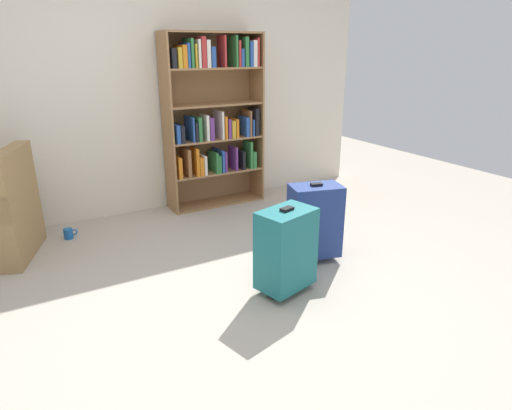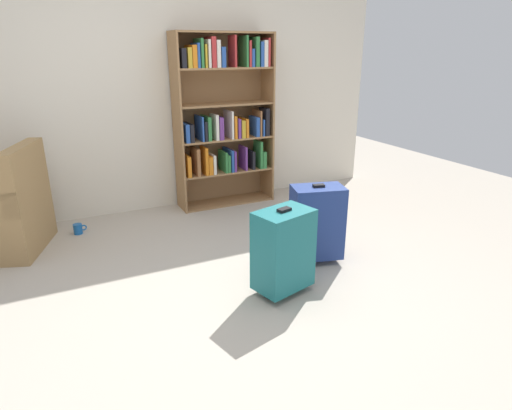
{
  "view_description": "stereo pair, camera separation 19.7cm",
  "coord_description": "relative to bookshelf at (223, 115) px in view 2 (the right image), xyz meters",
  "views": [
    {
      "loc": [
        -1.25,
        -2.36,
        1.63
      ],
      "look_at": [
        0.24,
        0.26,
        0.55
      ],
      "focal_mm": 30.69,
      "sensor_mm": 36.0,
      "label": 1
    },
    {
      "loc": [
        -1.07,
        -2.46,
        1.63
      ],
      "look_at": [
        0.24,
        0.26,
        0.55
      ],
      "focal_mm": 30.69,
      "sensor_mm": 36.0,
      "label": 2
    }
  ],
  "objects": [
    {
      "name": "bookshelf",
      "position": [
        0.0,
        0.0,
        0.0
      ],
      "size": [
        1.04,
        0.33,
        1.79
      ],
      "color": "olive",
      "rests_on": "ground"
    },
    {
      "name": "mug",
      "position": [
        -1.57,
        -0.24,
        -0.92
      ],
      "size": [
        0.12,
        0.08,
        0.1
      ],
      "color": "#1959A5",
      "rests_on": "ground"
    },
    {
      "name": "back_wall",
      "position": [
        -0.64,
        0.22,
        0.33
      ],
      "size": [
        5.1,
        0.1,
        2.6
      ],
      "primitive_type": "cube",
      "color": "beige",
      "rests_on": "ground"
    },
    {
      "name": "ground_plane",
      "position": [
        -0.64,
        -1.89,
        -0.97
      ],
      "size": [
        8.93,
        8.93,
        0.0
      ],
      "primitive_type": "plane",
      "color": "#B2A899"
    },
    {
      "name": "suitcase_teal",
      "position": [
        -0.36,
        -1.98,
        -0.63
      ],
      "size": [
        0.44,
        0.35,
        0.63
      ],
      "color": "#19666B",
      "rests_on": "ground"
    },
    {
      "name": "armchair",
      "position": [
        -2.16,
        -0.34,
        -0.65
      ],
      "size": [
        0.89,
        0.89,
        0.9
      ],
      "color": "#9E7A4C",
      "rests_on": "ground"
    },
    {
      "name": "suitcase_navy_blue",
      "position": [
        0.11,
        -1.67,
        -0.63
      ],
      "size": [
        0.45,
        0.34,
        0.65
      ],
      "color": "navy",
      "rests_on": "ground"
    }
  ]
}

